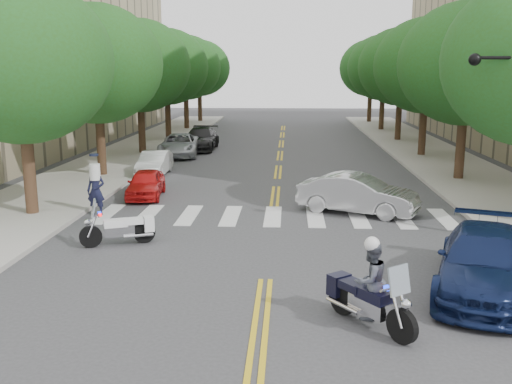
# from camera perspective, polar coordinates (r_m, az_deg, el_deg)

# --- Properties ---
(ground) EXTENTS (140.00, 140.00, 0.00)m
(ground) POSITION_cam_1_polar(r_m,az_deg,el_deg) (14.72, 0.96, -8.77)
(ground) COLOR #38383A
(ground) RESTS_ON ground
(sidewalk_left) EXTENTS (5.00, 60.00, 0.15)m
(sidewalk_left) POSITION_cam_1_polar(r_m,az_deg,el_deg) (37.50, -12.29, 3.81)
(sidewalk_left) COLOR #9E9991
(sidewalk_left) RESTS_ON ground
(sidewalk_right) EXTENTS (5.00, 60.00, 0.15)m
(sidewalk_right) POSITION_cam_1_polar(r_m,az_deg,el_deg) (37.22, 17.23, 3.49)
(sidewalk_right) COLOR #9E9991
(sidewalk_right) RESTS_ON ground
(tree_l_0) EXTENTS (6.40, 6.40, 8.45)m
(tree_l_0) POSITION_cam_1_polar(r_m,az_deg,el_deg) (21.86, -22.52, 11.98)
(tree_l_0) COLOR #382316
(tree_l_0) RESTS_ON ground
(tree_l_1) EXTENTS (6.40, 6.40, 8.45)m
(tree_l_1) POSITION_cam_1_polar(r_m,az_deg,el_deg) (29.29, -15.66, 12.20)
(tree_l_1) COLOR #382316
(tree_l_1) RESTS_ON ground
(tree_l_2) EXTENTS (6.40, 6.40, 8.45)m
(tree_l_2) POSITION_cam_1_polar(r_m,az_deg,el_deg) (36.96, -11.61, 12.25)
(tree_l_2) COLOR #382316
(tree_l_2) RESTS_ON ground
(tree_l_3) EXTENTS (6.40, 6.40, 8.45)m
(tree_l_3) POSITION_cam_1_polar(r_m,az_deg,el_deg) (44.75, -8.95, 12.25)
(tree_l_3) COLOR #382316
(tree_l_3) RESTS_ON ground
(tree_l_4) EXTENTS (6.40, 6.40, 8.45)m
(tree_l_4) POSITION_cam_1_polar(r_m,az_deg,el_deg) (52.60, -7.09, 12.24)
(tree_l_4) COLOR #382316
(tree_l_4) RESTS_ON ground
(tree_l_5) EXTENTS (6.40, 6.40, 8.45)m
(tree_l_5) POSITION_cam_1_polar(r_m,az_deg,el_deg) (60.49, -5.71, 12.22)
(tree_l_5) COLOR #382316
(tree_l_5) RESTS_ON ground
(tree_r_1) EXTENTS (6.40, 6.40, 8.45)m
(tree_r_1) POSITION_cam_1_polar(r_m,az_deg,el_deg) (28.96, 20.32, 11.91)
(tree_r_1) COLOR #382316
(tree_r_1) RESTS_ON ground
(tree_r_2) EXTENTS (6.40, 6.40, 8.45)m
(tree_r_2) POSITION_cam_1_polar(r_m,az_deg,el_deg) (36.70, 16.68, 12.00)
(tree_r_2) COLOR #382316
(tree_r_2) RESTS_ON ground
(tree_r_3) EXTENTS (6.40, 6.40, 8.45)m
(tree_r_3) POSITION_cam_1_polar(r_m,az_deg,el_deg) (44.53, 14.31, 12.04)
(tree_r_3) COLOR #382316
(tree_r_3) RESTS_ON ground
(tree_r_4) EXTENTS (6.40, 6.40, 8.45)m
(tree_r_4) POSITION_cam_1_polar(r_m,az_deg,el_deg) (52.41, 12.66, 12.05)
(tree_r_4) COLOR #382316
(tree_r_4) RESTS_ON ground
(tree_r_5) EXTENTS (6.40, 6.40, 8.45)m
(tree_r_5) POSITION_cam_1_polar(r_m,az_deg,el_deg) (60.33, 11.43, 12.05)
(tree_r_5) COLOR #382316
(tree_r_5) RESTS_ON ground
(motorcycle_police) EXTENTS (1.66, 2.06, 1.95)m
(motorcycle_police) POSITION_cam_1_polar(r_m,az_deg,el_deg) (12.13, 11.16, -9.26)
(motorcycle_police) COLOR black
(motorcycle_police) RESTS_ON ground
(motorcycle_parked) EXTENTS (2.18, 1.13, 1.47)m
(motorcycle_parked) POSITION_cam_1_polar(r_m,az_deg,el_deg) (17.92, -13.03, -3.55)
(motorcycle_parked) COLOR black
(motorcycle_parked) RESTS_ON ground
(officer_standing) EXTENTS (0.71, 0.51, 1.85)m
(officer_standing) POSITION_cam_1_polar(r_m,az_deg,el_deg) (21.71, -15.71, 0.12)
(officer_standing) COLOR black
(officer_standing) RESTS_ON ground
(convertible) EXTENTS (4.69, 3.24, 1.46)m
(convertible) POSITION_cam_1_polar(r_m,az_deg,el_deg) (21.59, 10.15, -0.20)
(convertible) COLOR #B5B5B7
(convertible) RESTS_ON ground
(sedan_blue) EXTENTS (3.71, 5.59, 1.50)m
(sedan_blue) POSITION_cam_1_polar(r_m,az_deg,el_deg) (14.76, 21.91, -6.51)
(sedan_blue) COLOR #101C43
(sedan_blue) RESTS_ON ground
(parked_car_a) EXTENTS (1.70, 3.54, 1.17)m
(parked_car_a) POSITION_cam_1_polar(r_m,az_deg,el_deg) (24.46, -10.95, 0.84)
(parked_car_a) COLOR red
(parked_car_a) RESTS_ON ground
(parked_car_b) EXTENTS (1.39, 3.75, 1.22)m
(parked_car_b) POSITION_cam_1_polar(r_m,az_deg,el_deg) (29.60, -10.12, 2.83)
(parked_car_b) COLOR silver
(parked_car_b) RESTS_ON ground
(parked_car_c) EXTENTS (2.70, 5.17, 1.39)m
(parked_car_c) POSITION_cam_1_polar(r_m,az_deg,el_deg) (36.14, -7.66, 4.67)
(parked_car_c) COLOR #B8BAC0
(parked_car_c) RESTS_ON ground
(parked_car_d) EXTENTS (2.10, 5.10, 1.48)m
(parked_car_d) POSITION_cam_1_polar(r_m,az_deg,el_deg) (38.98, -5.55, 5.31)
(parked_car_d) COLOR black
(parked_car_d) RESTS_ON ground
(parked_car_e) EXTENTS (1.41, 3.46, 1.18)m
(parked_car_e) POSITION_cam_1_polar(r_m,az_deg,el_deg) (44.48, -5.59, 5.93)
(parked_car_e) COLOR #A8A8AD
(parked_car_e) RESTS_ON ground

